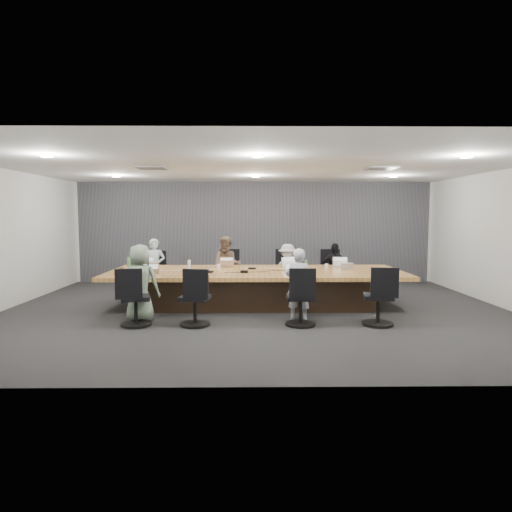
{
  "coord_description": "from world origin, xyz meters",
  "views": [
    {
      "loc": [
        -0.12,
        -8.84,
        1.87
      ],
      "look_at": [
        0.0,
        0.4,
        1.05
      ],
      "focal_mm": 32.0,
      "sensor_mm": 36.0,
      "label": 1
    }
  ],
  "objects_px": {
    "chair_5": "(195,303)",
    "bottle_clear": "(189,265)",
    "laptop_1": "(226,266)",
    "chair_1": "(228,274)",
    "bottle_green_left": "(129,263)",
    "bottle_green_right": "(306,266)",
    "chair_2": "(286,274)",
    "laptop_6": "(296,275)",
    "laptop_0": "(150,266)",
    "chair_4": "(136,302)",
    "snack_packet": "(389,272)",
    "laptop_2": "(290,266)",
    "chair_7": "(378,301)",
    "person_0": "(155,267)",
    "person_6": "(299,285)",
    "person_2": "(288,269)",
    "chair_0": "(158,276)",
    "person_3": "(334,269)",
    "canvas_bag": "(347,266)",
    "chair_6": "(301,302)",
    "person_1": "(227,266)",
    "mug_brown": "(122,270)",
    "chair_3": "(331,274)",
    "conference_table": "(256,287)",
    "laptop_3": "(339,266)",
    "stapler": "(244,272)",
    "person_4": "(140,283)",
    "laptop_4": "(147,275)"
  },
  "relations": [
    {
      "from": "chair_5",
      "to": "bottle_clear",
      "type": "relative_size",
      "value": 3.67
    },
    {
      "from": "laptop_1",
      "to": "chair_1",
      "type": "bearing_deg",
      "value": -79.42
    },
    {
      "from": "bottle_green_left",
      "to": "bottle_green_right",
      "type": "bearing_deg",
      "value": -3.52
    },
    {
      "from": "chair_2",
      "to": "laptop_6",
      "type": "xyz_separation_m",
      "value": [
        -0.03,
        -2.5,
        0.31
      ]
    },
    {
      "from": "chair_1",
      "to": "laptop_0",
      "type": "relative_size",
      "value": 3.03
    },
    {
      "from": "chair_4",
      "to": "snack_packet",
      "type": "xyz_separation_m",
      "value": [
        4.71,
        1.32,
        0.36
      ]
    },
    {
      "from": "laptop_1",
      "to": "snack_packet",
      "type": "relative_size",
      "value": 1.59
    },
    {
      "from": "chair_4",
      "to": "laptop_2",
      "type": "distance_m",
      "value": 3.79
    },
    {
      "from": "laptop_6",
      "to": "bottle_green_left",
      "type": "relative_size",
      "value": 1.25
    },
    {
      "from": "chair_7",
      "to": "person_0",
      "type": "xyz_separation_m",
      "value": [
        -4.43,
        3.05,
        0.25
      ]
    },
    {
      "from": "bottle_green_left",
      "to": "laptop_6",
      "type": "bearing_deg",
      "value": -15.46
    },
    {
      "from": "person_6",
      "to": "bottle_green_left",
      "type": "relative_size",
      "value": 4.78
    },
    {
      "from": "person_2",
      "to": "laptop_6",
      "type": "relative_size",
      "value": 3.54
    },
    {
      "from": "chair_0",
      "to": "bottle_green_left",
      "type": "height_order",
      "value": "bottle_green_left"
    },
    {
      "from": "person_3",
      "to": "canvas_bag",
      "type": "bearing_deg",
      "value": -89.87
    },
    {
      "from": "laptop_2",
      "to": "chair_2",
      "type": "bearing_deg",
      "value": -104.6
    },
    {
      "from": "laptop_0",
      "to": "bottle_clear",
      "type": "height_order",
      "value": "bottle_clear"
    },
    {
      "from": "laptop_2",
      "to": "bottle_clear",
      "type": "xyz_separation_m",
      "value": [
        -2.15,
        -0.75,
        0.1
      ]
    },
    {
      "from": "chair_6",
      "to": "person_1",
      "type": "xyz_separation_m",
      "value": [
        -1.4,
        3.05,
        0.29
      ]
    },
    {
      "from": "mug_brown",
      "to": "snack_packet",
      "type": "height_order",
      "value": "mug_brown"
    },
    {
      "from": "laptop_2",
      "to": "laptop_6",
      "type": "xyz_separation_m",
      "value": [
        -0.03,
        -1.6,
        0.0
      ]
    },
    {
      "from": "chair_2",
      "to": "chair_5",
      "type": "bearing_deg",
      "value": 66.31
    },
    {
      "from": "person_3",
      "to": "bottle_green_left",
      "type": "relative_size",
      "value": 4.51
    },
    {
      "from": "laptop_0",
      "to": "laptop_6",
      "type": "height_order",
      "value": "same"
    },
    {
      "from": "snack_packet",
      "to": "chair_3",
      "type": "bearing_deg",
      "value": 110.67
    },
    {
      "from": "chair_5",
      "to": "laptop_0",
      "type": "relative_size",
      "value": 2.76
    },
    {
      "from": "person_6",
      "to": "bottle_clear",
      "type": "xyz_separation_m",
      "value": [
        -2.12,
        1.4,
        0.2
      ]
    },
    {
      "from": "chair_2",
      "to": "snack_packet",
      "type": "relative_size",
      "value": 4.4
    },
    {
      "from": "chair_6",
      "to": "mug_brown",
      "type": "height_order",
      "value": "mug_brown"
    },
    {
      "from": "person_0",
      "to": "person_6",
      "type": "bearing_deg",
      "value": -42.15
    },
    {
      "from": "conference_table",
      "to": "person_0",
      "type": "distance_m",
      "value": 2.74
    },
    {
      "from": "chair_3",
      "to": "laptop_3",
      "type": "xyz_separation_m",
      "value": [
        0.0,
        -0.9,
        0.31
      ]
    },
    {
      "from": "snack_packet",
      "to": "laptop_6",
      "type": "bearing_deg",
      "value": -167.59
    },
    {
      "from": "chair_3",
      "to": "chair_7",
      "type": "bearing_deg",
      "value": 92.59
    },
    {
      "from": "chair_5",
      "to": "chair_7",
      "type": "distance_m",
      "value": 3.12
    },
    {
      "from": "laptop_1",
      "to": "chair_7",
      "type": "bearing_deg",
      "value": 148.08
    },
    {
      "from": "chair_6",
      "to": "stapler",
      "type": "xyz_separation_m",
      "value": [
        -0.98,
        1.3,
        0.36
      ]
    },
    {
      "from": "conference_table",
      "to": "laptop_0",
      "type": "relative_size",
      "value": 20.73
    },
    {
      "from": "person_0",
      "to": "mug_brown",
      "type": "xyz_separation_m",
      "value": [
        -0.28,
        -1.76,
        0.13
      ]
    },
    {
      "from": "person_0",
      "to": "laptop_6",
      "type": "relative_size",
      "value": 3.93
    },
    {
      "from": "chair_5",
      "to": "chair_7",
      "type": "relative_size",
      "value": 0.96
    },
    {
      "from": "person_6",
      "to": "mug_brown",
      "type": "xyz_separation_m",
      "value": [
        -3.39,
        0.94,
        0.15
      ]
    },
    {
      "from": "chair_4",
      "to": "person_3",
      "type": "distance_m",
      "value": 4.98
    },
    {
      "from": "chair_4",
      "to": "person_4",
      "type": "relative_size",
      "value": 0.59
    },
    {
      "from": "person_0",
      "to": "chair_5",
      "type": "bearing_deg",
      "value": -67.94
    },
    {
      "from": "conference_table",
      "to": "bottle_clear",
      "type": "bearing_deg",
      "value": 178.1
    },
    {
      "from": "person_1",
      "to": "stapler",
      "type": "bearing_deg",
      "value": -73.64
    },
    {
      "from": "canvas_bag",
      "to": "laptop_4",
      "type": "bearing_deg",
      "value": -166.06
    },
    {
      "from": "snack_packet",
      "to": "chair_4",
      "type": "bearing_deg",
      "value": -164.34
    },
    {
      "from": "chair_3",
      "to": "snack_packet",
      "type": "height_order",
      "value": "chair_3"
    }
  ]
}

